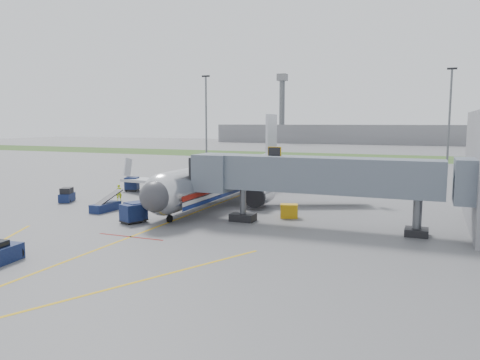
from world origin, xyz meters
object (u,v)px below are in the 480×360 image
at_px(ramp_worker, 119,193).
at_px(baggage_tug, 67,196).
at_px(airliner, 228,177).
at_px(belt_loader, 106,206).

bearing_deg(ramp_worker, baggage_tug, 175.50).
relative_size(baggage_tug, ramp_worker, 1.39).
xyz_separation_m(airliner, baggage_tug, (-16.51, -8.24, -1.92)).
distance_m(airliner, ramp_worker, 12.76).
xyz_separation_m(baggage_tug, ramp_worker, (5.05, 2.90, 0.22)).
bearing_deg(belt_loader, ramp_worker, 114.60).
bearing_deg(ramp_worker, belt_loader, -99.79).
distance_m(baggage_tug, ramp_worker, 5.83).
bearing_deg(belt_loader, airliner, 51.79).
height_order(baggage_tug, belt_loader, belt_loader).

